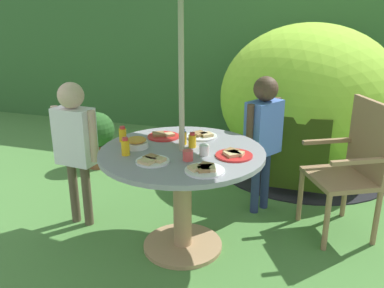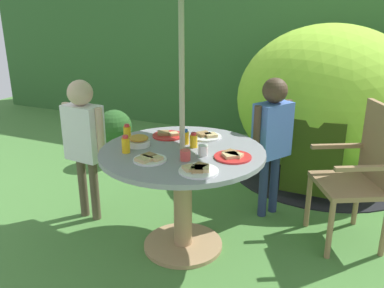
{
  "view_description": "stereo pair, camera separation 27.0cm",
  "coord_description": "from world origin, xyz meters",
  "views": [
    {
      "loc": [
        0.85,
        -2.43,
        1.69
      ],
      "look_at": [
        0.07,
        0.0,
        0.8
      ],
      "focal_mm": 38.49,
      "sensor_mm": 36.0,
      "label": 1
    },
    {
      "loc": [
        1.1,
        -2.33,
        1.69
      ],
      "look_at": [
        0.07,
        0.0,
        0.8
      ],
      "focal_mm": 38.49,
      "sensor_mm": 36.0,
      "label": 2
    }
  ],
  "objects": [
    {
      "name": "child_in_blue_shirt",
      "position": [
        0.43,
        0.73,
        0.73
      ],
      "size": [
        0.29,
        0.34,
        1.14
      ],
      "rotation": [
        0.0,
        0.0,
        -2.11
      ],
      "color": "navy",
      "rests_on": "ground_plane"
    },
    {
      "name": "juice_bottle_center_back",
      "position": [
        -0.46,
        0.05,
        0.8
      ],
      "size": [
        0.05,
        0.05,
        0.11
      ],
      "color": "yellow",
      "rests_on": "garden_table"
    },
    {
      "name": "ground_plane",
      "position": [
        0.0,
        0.0,
        -0.01
      ],
      "size": [
        10.0,
        10.0,
        0.02
      ],
      "primitive_type": "cube",
      "color": "#477A38"
    },
    {
      "name": "child_in_white_shirt",
      "position": [
        -0.88,
        0.09,
        0.73
      ],
      "size": [
        0.39,
        0.19,
        1.14
      ],
      "rotation": [
        0.0,
        0.0,
        -0.1
      ],
      "color": "brown",
      "rests_on": "ground_plane"
    },
    {
      "name": "plate_near_right",
      "position": [
        -0.22,
        0.23,
        0.75
      ],
      "size": [
        0.23,
        0.23,
        0.03
      ],
      "color": "red",
      "rests_on": "garden_table"
    },
    {
      "name": "snack_bowl",
      "position": [
        -0.31,
        -0.04,
        0.78
      ],
      "size": [
        0.16,
        0.16,
        0.07
      ],
      "color": "white",
      "rests_on": "garden_table"
    },
    {
      "name": "juice_bottle_far_left",
      "position": [
        -0.04,
        0.13,
        0.79
      ],
      "size": [
        0.05,
        0.05,
        0.1
      ],
      "color": "yellow",
      "rests_on": "garden_table"
    },
    {
      "name": "wooden_chair",
      "position": [
        1.12,
        0.6,
        0.56
      ],
      "size": [
        0.6,
        0.62,
        1.02
      ],
      "rotation": [
        0.0,
        0.0,
        -1.08
      ],
      "color": "#93704C",
      "rests_on": "ground_plane"
    },
    {
      "name": "plate_front_edge",
      "position": [
        0.04,
        0.32,
        0.75
      ],
      "size": [
        0.23,
        0.23,
        0.03
      ],
      "color": "white",
      "rests_on": "garden_table"
    },
    {
      "name": "cup_far",
      "position": [
        0.17,
        -0.04,
        0.78
      ],
      "size": [
        0.06,
        0.06,
        0.07
      ],
      "primitive_type": "cylinder",
      "color": "white",
      "rests_on": "garden_table"
    },
    {
      "name": "cup_near",
      "position": [
        0.09,
        -0.16,
        0.78
      ],
      "size": [
        0.07,
        0.07,
        0.07
      ],
      "primitive_type": "cylinder",
      "color": "#E04C47",
      "rests_on": "garden_table"
    },
    {
      "name": "plate_near_left",
      "position": [
        0.24,
        -0.29,
        0.76
      ],
      "size": [
        0.24,
        0.24,
        0.03
      ],
      "color": "white",
      "rests_on": "garden_table"
    },
    {
      "name": "plate_mid_left",
      "position": [
        0.35,
        0.0,
        0.75
      ],
      "size": [
        0.24,
        0.24,
        0.03
      ],
      "color": "red",
      "rests_on": "garden_table"
    },
    {
      "name": "potted_plant",
      "position": [
        -1.36,
        1.19,
        0.35
      ],
      "size": [
        0.37,
        0.37,
        0.59
      ],
      "color": "brown",
      "rests_on": "ground_plane"
    },
    {
      "name": "garden_table",
      "position": [
        0.0,
        0.0,
        0.54
      ],
      "size": [
        1.11,
        1.11,
        0.74
      ],
      "color": "tan",
      "rests_on": "ground_plane"
    },
    {
      "name": "plate_far_right",
      "position": [
        -0.11,
        -0.26,
        0.76
      ],
      "size": [
        0.21,
        0.21,
        0.03
      ],
      "color": "white",
      "rests_on": "garden_table"
    },
    {
      "name": "dome_tent",
      "position": [
        0.72,
        1.85,
        0.74
      ],
      "size": [
        1.86,
        1.86,
        1.49
      ],
      "rotation": [
        0.0,
        0.0,
        -0.01
      ],
      "color": "#8CC633",
      "rests_on": "ground_plane"
    },
    {
      "name": "juice_bottle_mid_right",
      "position": [
        -0.32,
        -0.19,
        0.8
      ],
      "size": [
        0.05,
        0.05,
        0.12
      ],
      "color": "yellow",
      "rests_on": "garden_table"
    },
    {
      "name": "juice_bottle_center_front",
      "position": [
        0.05,
        0.08,
        0.79
      ],
      "size": [
        0.05,
        0.05,
        0.1
      ],
      "color": "yellow",
      "rests_on": "garden_table"
    },
    {
      "name": "hedge_backdrop",
      "position": [
        0.0,
        3.09,
        1.05
      ],
      "size": [
        9.0,
        0.7,
        2.1
      ],
      "primitive_type": "cube",
      "color": "#33602D",
      "rests_on": "ground_plane"
    }
  ]
}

